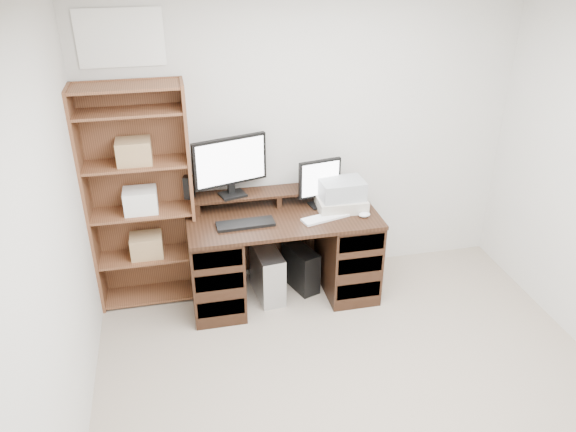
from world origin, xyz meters
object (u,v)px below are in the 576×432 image
object	(u,v)px
desk	(282,254)
monitor_small	(320,181)
printer	(341,203)
tower_black	(301,268)
bookshelf	(140,197)
monitor_wide	(230,164)
tower_silver	(267,273)

from	to	relation	value
desk	monitor_small	distance (m)	0.67
printer	tower_black	size ratio (longest dim) A/B	0.96
printer	tower_black	bearing A→B (deg)	171.05
tower_black	bookshelf	world-z (taller)	bookshelf
monitor_wide	bookshelf	world-z (taller)	bookshelf
desk	bookshelf	xyz separation A→B (m)	(-1.07, 0.21, 0.53)
monitor_wide	tower_silver	world-z (taller)	monitor_wide
desk	monitor_wide	xyz separation A→B (m)	(-0.37, 0.20, 0.75)
desk	monitor_wide	bearing A→B (deg)	150.88
monitor_wide	tower_black	xyz separation A→B (m)	(0.54, -0.13, -0.95)
bookshelf	monitor_small	bearing A→B (deg)	-3.99
desk	printer	xyz separation A→B (m)	(0.49, 0.01, 0.41)
desk	printer	world-z (taller)	printer
bookshelf	monitor_wide	bearing A→B (deg)	-0.65
tower_black	bookshelf	size ratio (longest dim) A/B	0.22
printer	tower_black	world-z (taller)	printer
monitor_wide	monitor_small	xyz separation A→B (m)	(0.70, -0.09, -0.17)
printer	tower_black	xyz separation A→B (m)	(-0.31, 0.06, -0.61)
tower_silver	printer	bearing A→B (deg)	-6.04
monitor_wide	monitor_small	distance (m)	0.73
tower_silver	monitor_wide	bearing A→B (deg)	134.83
monitor_wide	printer	distance (m)	0.94
printer	tower_silver	distance (m)	0.85
printer	bookshelf	size ratio (longest dim) A/B	0.21
tower_silver	tower_black	distance (m)	0.31
desk	tower_black	xyz separation A→B (m)	(0.17, 0.08, -0.20)
monitor_wide	tower_silver	size ratio (longest dim) A/B	1.37
bookshelf	desk	bearing A→B (deg)	-11.23
monitor_small	bookshelf	xyz separation A→B (m)	(-1.40, 0.10, -0.04)
tower_black	monitor_small	bearing A→B (deg)	-6.17
tower_black	tower_silver	bearing A→B (deg)	172.61
bookshelf	printer	bearing A→B (deg)	-7.26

